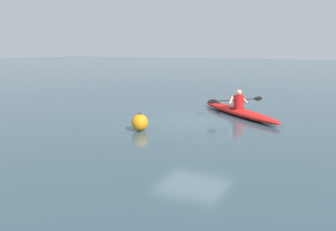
# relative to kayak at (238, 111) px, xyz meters

# --- Properties ---
(ground_plane) EXTENTS (160.00, 160.00, 0.00)m
(ground_plane) POSITION_rel_kayak_xyz_m (1.11, 1.69, -0.15)
(ground_plane) COLOR #334C56
(kayak) EXTENTS (4.20, 3.73, 0.29)m
(kayak) POSITION_rel_kayak_xyz_m (0.00, 0.00, 0.00)
(kayak) COLOR red
(kayak) RESTS_ON ground
(kayaker) EXTENTS (1.63, 1.89, 0.70)m
(kayaker) POSITION_rel_kayak_xyz_m (-0.01, 0.01, 0.43)
(kayaker) COLOR red
(kayaker) RESTS_ON kayak
(mooring_buoy_white_far) EXTENTS (0.52, 0.52, 0.56)m
(mooring_buoy_white_far) POSITION_rel_kayak_xyz_m (1.95, 3.96, 0.11)
(mooring_buoy_white_far) COLOR orange
(mooring_buoy_white_far) RESTS_ON ground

